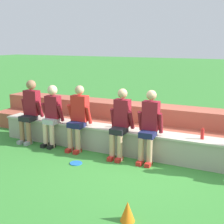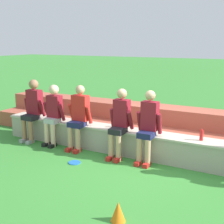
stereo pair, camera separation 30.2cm
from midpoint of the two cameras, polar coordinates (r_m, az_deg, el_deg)
The scene contains 12 objects.
ground_plane at distance 6.44m, azimuth 8.09°, elevation -9.08°, with size 80.00×80.00×0.00m, color #388433.
stone_seating_wall at distance 6.54m, azimuth 8.87°, elevation -6.05°, with size 7.58×0.50×0.54m.
brick_bleachers at distance 7.57m, azimuth 11.83°, elevation -3.10°, with size 9.80×1.32×0.83m.
person_far_left at distance 7.74m, azimuth -13.31°, elevation 0.76°, with size 0.55×0.57×1.49m.
person_left_of_center at distance 7.31m, azimuth -9.61°, elevation -0.09°, with size 0.52×0.48×1.42m.
person_center at distance 6.93m, azimuth -4.91°, elevation -0.62°, with size 0.55×0.53×1.45m.
person_right_of_center at distance 6.42m, azimuth 2.76°, elevation -1.79°, with size 0.50×0.57×1.44m.
person_far_right at distance 6.20m, azimuth 8.01°, elevation -2.37°, with size 0.51×0.54×1.45m.
water_bottle_mid_left at distance 6.19m, azimuth 17.45°, elevation -4.08°, with size 0.07×0.07×0.22m.
plastic_cup_middle at distance 6.84m, azimuth 1.59°, elevation -2.32°, with size 0.08×0.08×0.11m, color red.
frisbee at distance 6.35m, azimuth -5.53°, elevation -9.24°, with size 0.25×0.25×0.02m, color blue.
sports_cone at distance 4.41m, azimuth 3.19°, elevation -17.81°, with size 0.20×0.20×0.28m, color orange.
Camera 2 is at (2.16, -5.55, 2.39)m, focal length 49.81 mm.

